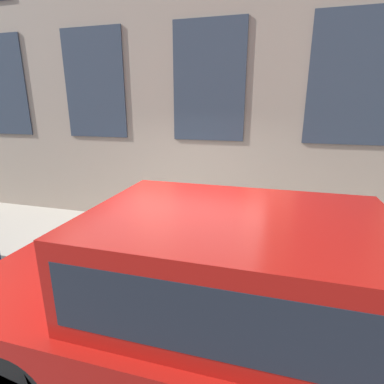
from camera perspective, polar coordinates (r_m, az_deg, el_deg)
ground_plane at (r=4.67m, az=-3.93°, el=-18.31°), size 80.00×80.00×0.00m
sidewalk at (r=5.58m, az=0.09°, el=-11.24°), size 2.32×60.00×0.13m
building_facade at (r=6.40m, az=3.73°, el=29.89°), size 0.33×40.00×8.30m
fire_hydrant at (r=4.87m, az=1.42°, el=-8.88°), size 0.34×0.46×0.86m
person at (r=5.42m, az=-1.27°, el=-3.79°), size 0.26×0.17×1.08m
parked_car_red_near at (r=2.92m, az=8.04°, el=-18.70°), size 2.01×5.33×1.76m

